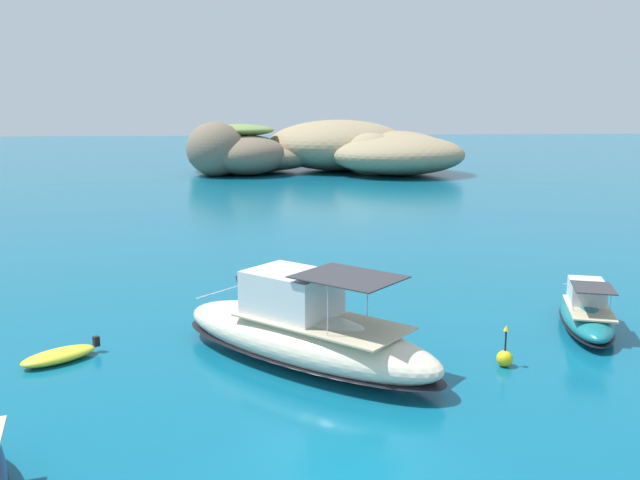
# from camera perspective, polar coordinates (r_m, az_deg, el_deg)

# --- Properties ---
(ground_plane) EXTENTS (400.00, 400.00, 0.00)m
(ground_plane) POSITION_cam_1_polar(r_m,az_deg,el_deg) (17.22, 2.31, -19.24)
(ground_plane) COLOR #0C5B7A
(islet_large) EXTENTS (30.99, 30.85, 7.02)m
(islet_large) POSITION_cam_1_polar(r_m,az_deg,el_deg) (92.24, 4.17, 7.68)
(islet_large) COLOR #9E8966
(islet_large) RESTS_ON ground
(islet_small) EXTENTS (23.14, 23.65, 6.94)m
(islet_small) POSITION_cam_1_polar(r_m,az_deg,el_deg) (91.66, -6.60, 7.35)
(islet_small) COLOR #84755B
(islet_small) RESTS_ON ground
(motorboat_teal) EXTENTS (3.97, 6.64, 2.00)m
(motorboat_teal) POSITION_cam_1_polar(r_m,az_deg,el_deg) (28.97, 21.80, -5.79)
(motorboat_teal) COLOR #19727A
(motorboat_teal) RESTS_ON ground
(motorboat_cream) EXTENTS (10.10, 9.90, 3.40)m
(motorboat_cream) POSITION_cam_1_polar(r_m,az_deg,el_deg) (23.25, -1.50, -7.96)
(motorboat_cream) COLOR beige
(motorboat_cream) RESTS_ON ground
(dinghy_tender) EXTENTS (2.73, 2.45, 0.58)m
(dinghy_tender) POSITION_cam_1_polar(r_m,az_deg,el_deg) (25.33, -21.41, -9.18)
(dinghy_tender) COLOR yellow
(dinghy_tender) RESTS_ON ground
(channel_buoy) EXTENTS (0.56, 0.56, 1.48)m
(channel_buoy) POSITION_cam_1_polar(r_m,az_deg,el_deg) (24.05, 15.51, -9.61)
(channel_buoy) COLOR yellow
(channel_buoy) RESTS_ON ground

